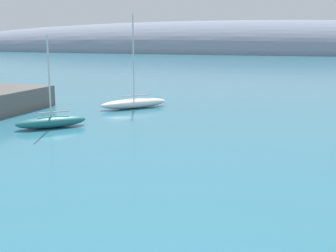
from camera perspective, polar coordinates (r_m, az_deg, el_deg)
distant_ridge at (r=220.64m, az=8.85°, el=9.37°), size 382.23×58.25×31.04m
sailboat_teal_near_shore at (r=39.55m, az=-14.89°, el=0.58°), size 5.52×5.69×7.94m
sailboat_white_mid_mooring at (r=48.94m, az=-4.42°, el=3.03°), size 6.83×7.29×10.25m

